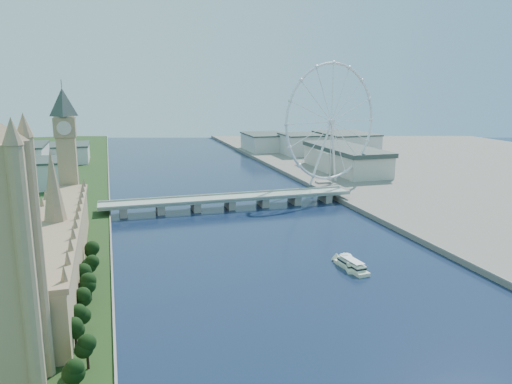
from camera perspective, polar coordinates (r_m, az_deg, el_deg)
name	(u,v)px	position (r m, az deg, el deg)	size (l,w,h in m)	color
tree_row	(80,342)	(209.23, -19.47, -15.87)	(7.67, 215.67, 21.22)	black
parliament_range	(58,247)	(296.00, -21.66, -5.82)	(24.00, 200.00, 70.00)	tan
big_ben	(66,139)	(392.29, -20.92, 5.71)	(20.02, 20.02, 110.00)	tan
westminster_bridge	(230,200)	(434.14, -3.02, -0.97)	(220.00, 22.00, 9.50)	gray
london_eye	(331,122)	(516.00, 8.62, 7.87)	(113.60, 39.12, 124.30)	silver
county_hall	(345,173)	(615.21, 10.13, 2.17)	(54.00, 144.00, 35.00)	beige
city_skyline	(213,150)	(690.82, -4.92, 4.83)	(505.00, 280.00, 32.00)	beige
tour_boat_near	(349,267)	(303.00, 10.58, -8.42)	(6.78, 26.69, 5.87)	silver
tour_boat_far	(351,269)	(299.47, 10.84, -8.68)	(7.76, 30.34, 6.71)	beige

